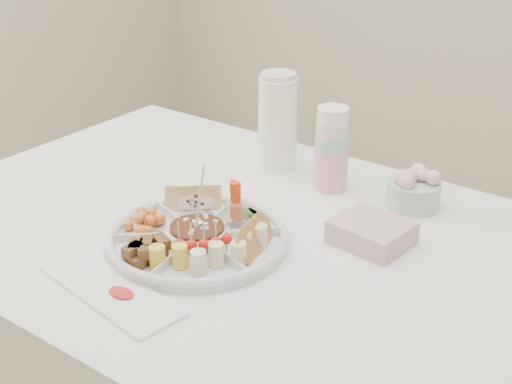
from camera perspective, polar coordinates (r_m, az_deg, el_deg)
The scene contains 14 objects.
dining_table at distance 1.79m, azimuth -1.24°, elevation -13.77°, with size 1.52×1.02×0.76m, color white.
party_tray at distance 1.51m, azimuth -4.71°, elevation -3.50°, with size 0.38×0.38×0.04m, color white.
bean_dip at distance 1.51m, azimuth -4.72°, elevation -3.25°, with size 0.12×0.12×0.04m, color #502711.
tortillas at distance 1.45m, azimuth -0.23°, elevation -3.81°, with size 0.09×0.09×0.05m, color #9A6726, non-canonical shape.
carrot_cucumber at distance 1.55m, azimuth -0.65°, elevation -0.82°, with size 0.10×0.10×0.09m, color #E03C0A, non-canonical shape.
pita_raisins at distance 1.62m, azimuth -4.82°, elevation -0.60°, with size 0.11×0.11×0.06m, color #CCB67A, non-canonical shape.
cherries at distance 1.56m, azimuth -8.90°, elevation -2.07°, with size 0.10×0.10×0.04m, color orange, non-canonical shape.
granola_chunks at distance 1.45m, azimuth -9.14°, elevation -4.44°, with size 0.11×0.11×0.05m, color #573214, non-canonical shape.
banana_tomato at distance 1.38m, azimuth -4.67°, elevation -4.79°, with size 0.10×0.10×0.08m, color #FED561, non-canonical shape.
cup_stack at distance 1.73m, azimuth 6.08°, elevation 3.88°, with size 0.09×0.09×0.23m, color silver.
thermos at distance 1.84m, azimuth 1.76°, elevation 5.74°, with size 0.10×0.10×0.26m, color white.
flower_bowl at distance 1.70m, azimuth 12.51°, elevation 0.33°, with size 0.13×0.13×0.10m, color #83B69D.
napkin_stack at distance 1.53m, azimuth 9.24°, elevation -3.22°, with size 0.15×0.13×0.05m, color #C6A3A8.
placemat at distance 1.39m, azimuth -11.57°, elevation -7.72°, with size 0.33×0.11×0.01m, color white.
Camera 1 is at (0.85, -1.09, 1.51)m, focal length 50.00 mm.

